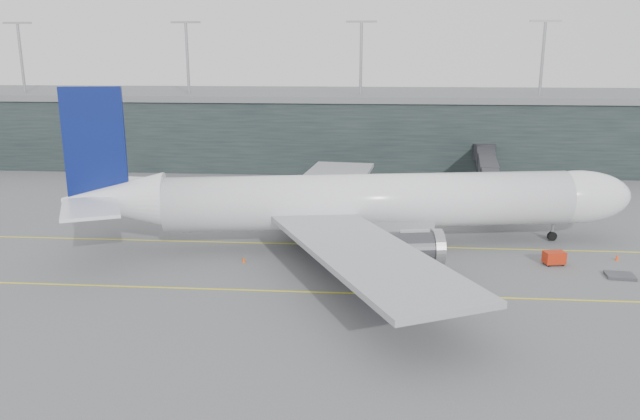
{
  "coord_description": "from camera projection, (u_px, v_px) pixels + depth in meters",
  "views": [
    {
      "loc": [
        7.12,
        -78.81,
        23.74
      ],
      "look_at": [
        1.08,
        -4.0,
        4.5
      ],
      "focal_mm": 35.0,
      "sensor_mm": 36.0,
      "label": 1
    }
  ],
  "objects": [
    {
      "name": "uld_b",
      "position": [
        304.0,
        207.0,
        93.8
      ],
      "size": [
        2.18,
        1.9,
        1.72
      ],
      "rotation": [
        0.0,
        0.0,
        0.23
      ],
      "color": "#37373C",
      "rests_on": "ground"
    },
    {
      "name": "taxiline_a",
      "position": [
        311.0,
        244.0,
        78.68
      ],
      "size": [
        160.0,
        0.25,
        0.02
      ],
      "primitive_type": "cube",
      "color": "yellow",
      "rests_on": "ground"
    },
    {
      "name": "cone_wing_stbd",
      "position": [
        373.0,
        284.0,
        64.39
      ],
      "size": [
        0.39,
        0.39,
        0.62
      ],
      "primitive_type": "cone",
      "color": "#D7540B",
      "rests_on": "ground"
    },
    {
      "name": "uld_a",
      "position": [
        287.0,
        209.0,
        92.53
      ],
      "size": [
        2.07,
        1.77,
        1.69
      ],
      "rotation": [
        0.0,
        0.0,
        0.16
      ],
      "color": "#37373C",
      "rests_on": "ground"
    },
    {
      "name": "cone_tail",
      "position": [
        244.0,
        259.0,
        71.88
      ],
      "size": [
        0.45,
        0.45,
        0.71
      ],
      "primitive_type": "cone",
      "color": "#E44E0C",
      "rests_on": "ground"
    },
    {
      "name": "baggage_dolly",
      "position": [
        620.0,
        276.0,
        67.27
      ],
      "size": [
        3.12,
        2.6,
        0.29
      ],
      "primitive_type": "cube",
      "rotation": [
        0.0,
        0.0,
        -0.1
      ],
      "color": "#39393E",
      "rests_on": "ground"
    },
    {
      "name": "cone_wing_port",
      "position": [
        379.0,
        211.0,
        93.44
      ],
      "size": [
        0.47,
        0.47,
        0.74
      ],
      "primitive_type": "cone",
      "color": "#D6590B",
      "rests_on": "ground"
    },
    {
      "name": "main_aircraft",
      "position": [
        366.0,
        203.0,
        76.84
      ],
      "size": [
        70.46,
        65.47,
        19.8
      ],
      "rotation": [
        0.0,
        0.0,
        0.17
      ],
      "color": "white",
      "rests_on": "ground"
    },
    {
      "name": "ground",
      "position": [
        314.0,
        235.0,
        82.54
      ],
      "size": [
        320.0,
        320.0,
        0.0
      ],
      "primitive_type": "plane",
      "color": "#515256",
      "rests_on": "ground"
    },
    {
      "name": "taxiline_b",
      "position": [
        297.0,
        292.0,
        63.23
      ],
      "size": [
        160.0,
        0.25,
        0.02
      ],
      "primitive_type": "cube",
      "color": "yellow",
      "rests_on": "ground"
    },
    {
      "name": "jet_bridge",
      "position": [
        482.0,
        167.0,
        103.24
      ],
      "size": [
        9.22,
        43.58,
        6.65
      ],
      "rotation": [
        0.0,
        0.0,
        -0.14
      ],
      "color": "#27272C",
      "rests_on": "ground"
    },
    {
      "name": "uld_c",
      "position": [
        314.0,
        210.0,
        91.67
      ],
      "size": [
        2.51,
        2.23,
        1.93
      ],
      "rotation": [
        0.0,
        0.0,
        -0.29
      ],
      "color": "#37373C",
      "rests_on": "ground"
    },
    {
      "name": "terminal",
      "position": [
        338.0,
        126.0,
        136.65
      ],
      "size": [
        240.0,
        36.0,
        29.0
      ],
      "color": "black",
      "rests_on": "ground"
    },
    {
      "name": "cone_nose",
      "position": [
        617.0,
        257.0,
        72.57
      ],
      "size": [
        0.47,
        0.47,
        0.75
      ],
      "primitive_type": "cone",
      "color": "#FE440E",
      "rests_on": "ground"
    },
    {
      "name": "gse_cart",
      "position": [
        554.0,
        257.0,
        70.96
      ],
      "size": [
        2.54,
        1.89,
        1.57
      ],
      "rotation": [
        0.0,
        0.0,
        0.2
      ],
      "color": "#B4240C",
      "rests_on": "ground"
    },
    {
      "name": "taxiline_lead_main",
      "position": [
        356.0,
        201.0,
        101.46
      ],
      "size": [
        0.25,
        60.0,
        0.02
      ],
      "primitive_type": "cube",
      "color": "yellow",
      "rests_on": "ground"
    }
  ]
}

